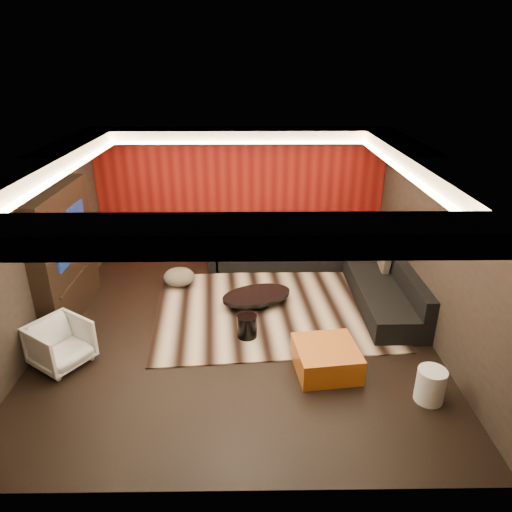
{
  "coord_description": "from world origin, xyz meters",
  "views": [
    {
      "loc": [
        0.21,
        -6.31,
        4.08
      ],
      "look_at": [
        0.3,
        0.6,
        1.05
      ],
      "focal_mm": 32.0,
      "sensor_mm": 36.0,
      "label": 1
    }
  ],
  "objects_px": {
    "drum_stool": "(247,326)",
    "sectional_sofa": "(327,266)",
    "coffee_table": "(257,299)",
    "armchair": "(61,344)",
    "orange_ottoman": "(326,358)",
    "white_side_table": "(430,385)"
  },
  "relations": [
    {
      "from": "drum_stool",
      "to": "sectional_sofa",
      "type": "distance_m",
      "value": 2.61
    },
    {
      "from": "coffee_table",
      "to": "drum_stool",
      "type": "distance_m",
      "value": 1.02
    },
    {
      "from": "coffee_table",
      "to": "armchair",
      "type": "distance_m",
      "value": 3.27
    },
    {
      "from": "drum_stool",
      "to": "sectional_sofa",
      "type": "relative_size",
      "value": 0.1
    },
    {
      "from": "coffee_table",
      "to": "orange_ottoman",
      "type": "height_order",
      "value": "orange_ottoman"
    },
    {
      "from": "sectional_sofa",
      "to": "coffee_table",
      "type": "bearing_deg",
      "value": -143.08
    },
    {
      "from": "coffee_table",
      "to": "white_side_table",
      "type": "height_order",
      "value": "white_side_table"
    },
    {
      "from": "armchair",
      "to": "sectional_sofa",
      "type": "distance_m",
      "value": 5.03
    },
    {
      "from": "drum_stool",
      "to": "orange_ottoman",
      "type": "distance_m",
      "value": 1.39
    },
    {
      "from": "drum_stool",
      "to": "armchair",
      "type": "relative_size",
      "value": 0.5
    },
    {
      "from": "drum_stool",
      "to": "coffee_table",
      "type": "bearing_deg",
      "value": 80.71
    },
    {
      "from": "orange_ottoman",
      "to": "sectional_sofa",
      "type": "distance_m",
      "value": 2.94
    },
    {
      "from": "coffee_table",
      "to": "sectional_sofa",
      "type": "height_order",
      "value": "sectional_sofa"
    },
    {
      "from": "white_side_table",
      "to": "orange_ottoman",
      "type": "height_order",
      "value": "white_side_table"
    },
    {
      "from": "drum_stool",
      "to": "white_side_table",
      "type": "height_order",
      "value": "white_side_table"
    },
    {
      "from": "orange_ottoman",
      "to": "armchair",
      "type": "height_order",
      "value": "armchair"
    },
    {
      "from": "white_side_table",
      "to": "sectional_sofa",
      "type": "bearing_deg",
      "value": 102.21
    },
    {
      "from": "coffee_table",
      "to": "sectional_sofa",
      "type": "distance_m",
      "value": 1.78
    },
    {
      "from": "armchair",
      "to": "sectional_sofa",
      "type": "height_order",
      "value": "sectional_sofa"
    },
    {
      "from": "armchair",
      "to": "drum_stool",
      "type": "bearing_deg",
      "value": -41.92
    },
    {
      "from": "coffee_table",
      "to": "white_side_table",
      "type": "xyz_separation_m",
      "value": [
        2.19,
        -2.47,
        0.1
      ]
    },
    {
      "from": "drum_stool",
      "to": "armchair",
      "type": "height_order",
      "value": "armchair"
    }
  ]
}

